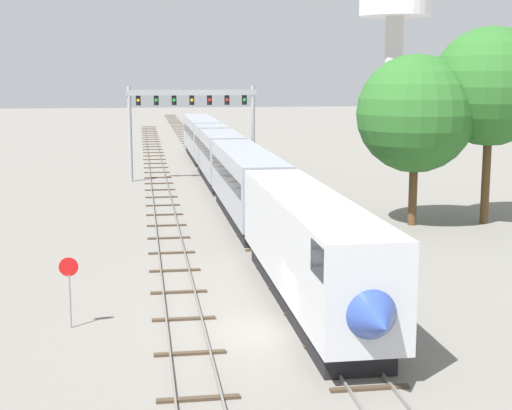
{
  "coord_description": "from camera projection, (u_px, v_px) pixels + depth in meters",
  "views": [
    {
      "loc": [
        -5.08,
        -28.74,
        10.04
      ],
      "look_at": [
        1.0,
        12.0,
        3.0
      ],
      "focal_mm": 54.5,
      "sensor_mm": 36.0,
      "label": 1
    }
  ],
  "objects": [
    {
      "name": "trackside_tree_mid",
      "position": [
        416.0,
        114.0,
        50.63
      ],
      "size": [
        7.72,
        7.72,
        11.26
      ],
      "color": "brown",
      "rests_on": "ground"
    },
    {
      "name": "ground_plane",
      "position": [
        276.0,
        332.0,
        30.45
      ],
      "size": [
        400.0,
        400.0,
        0.0
      ],
      "primitive_type": "plane",
      "color": "gray"
    },
    {
      "name": "stop_sign",
      "position": [
        69.0,
        282.0,
        30.62
      ],
      "size": [
        0.76,
        0.08,
        2.88
      ],
      "color": "gray",
      "rests_on": "ground"
    },
    {
      "name": "track_near",
      "position": [
        159.0,
        186.0,
        68.93
      ],
      "size": [
        2.6,
        160.0,
        0.16
      ],
      "color": "slate",
      "rests_on": "ground"
    },
    {
      "name": "track_main",
      "position": [
        203.0,
        160.0,
        89.23
      ],
      "size": [
        2.6,
        200.0,
        0.16
      ],
      "color": "slate",
      "rests_on": "ground"
    },
    {
      "name": "water_tower",
      "position": [
        395.0,
        12.0,
        111.05
      ],
      "size": [
        10.47,
        10.47,
        23.25
      ],
      "color": "beige",
      "rests_on": "ground"
    },
    {
      "name": "signal_gantry",
      "position": [
        192.0,
        111.0,
        72.26
      ],
      "size": [
        12.1,
        0.49,
        8.8
      ],
      "color": "#999BA0",
      "rests_on": "ground"
    },
    {
      "name": "passenger_train",
      "position": [
        229.0,
        166.0,
        62.87
      ],
      "size": [
        3.04,
        79.75,
        4.8
      ],
      "color": "silver",
      "rests_on": "ground"
    },
    {
      "name": "trackside_tree_left",
      "position": [
        490.0,
        87.0,
        50.88
      ],
      "size": [
        7.81,
        7.81,
        13.04
      ],
      "color": "brown",
      "rests_on": "ground"
    }
  ]
}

